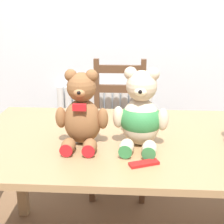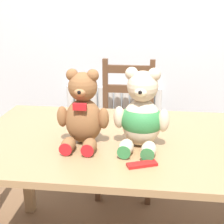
% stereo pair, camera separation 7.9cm
% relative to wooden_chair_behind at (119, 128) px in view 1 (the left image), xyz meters
% --- Properties ---
extents(wall_back, '(8.00, 0.04, 2.60)m').
position_rel_wooden_chair_behind_xyz_m(wall_back, '(0.08, 0.43, 0.83)').
color(wall_back, silver).
rests_on(wall_back, ground_plane).
extents(radiator, '(0.83, 0.10, 0.70)m').
position_rel_wooden_chair_behind_xyz_m(radiator, '(-0.14, 0.36, -0.15)').
color(radiator, silver).
rests_on(radiator, ground_plane).
extents(dining_table, '(1.52, 0.88, 0.75)m').
position_rel_wooden_chair_behind_xyz_m(dining_table, '(0.08, -0.82, 0.19)').
color(dining_table, '#9E7A51').
rests_on(dining_table, ground_plane).
extents(wooden_chair_behind, '(0.40, 0.44, 0.97)m').
position_rel_wooden_chair_behind_xyz_m(wooden_chair_behind, '(0.00, 0.00, 0.00)').
color(wooden_chair_behind, brown).
rests_on(wooden_chair_behind, ground_plane).
extents(teddy_bear_left, '(0.24, 0.23, 0.34)m').
position_rel_wooden_chair_behind_xyz_m(teddy_bear_left, '(-0.13, -0.90, 0.43)').
color(teddy_bear_left, brown).
rests_on(teddy_bear_left, dining_table).
extents(teddy_bear_right, '(0.25, 0.26, 0.35)m').
position_rel_wooden_chair_behind_xyz_m(teddy_bear_right, '(0.13, -0.90, 0.42)').
color(teddy_bear_right, beige).
rests_on(teddy_bear_right, dining_table).
extents(chocolate_bar, '(0.13, 0.08, 0.01)m').
position_rel_wooden_chair_behind_xyz_m(chocolate_bar, '(0.14, -1.09, 0.29)').
color(chocolate_bar, red).
rests_on(chocolate_bar, dining_table).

